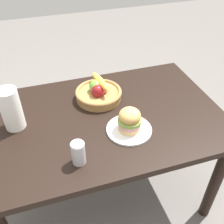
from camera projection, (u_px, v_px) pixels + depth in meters
ground_plane at (105, 192)px, 2.01m from camera, size 8.00×8.00×0.00m
dining_table at (103, 129)px, 1.60m from camera, size 1.40×0.90×0.75m
plate at (129, 130)px, 1.44m from camera, size 0.25×0.25×0.01m
sandwich at (130, 120)px, 1.39m from camera, size 0.13×0.13×0.13m
soda_can at (78, 153)px, 1.23m from camera, size 0.07×0.07×0.13m
fruit_basket at (99, 92)px, 1.64m from camera, size 0.29×0.29×0.13m
paper_towel_roll at (11, 109)px, 1.39m from camera, size 0.11×0.11×0.24m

